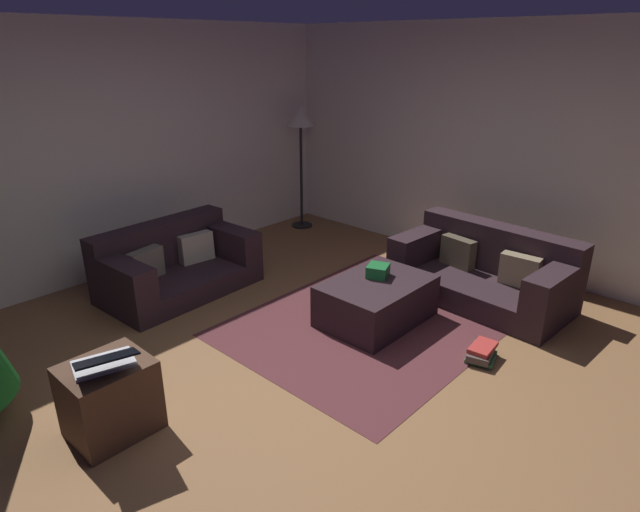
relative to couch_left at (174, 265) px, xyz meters
The scene contains 13 objects.
ground_plane 2.27m from the couch_left, 96.78° to the right, with size 6.40×6.40×0.00m, color brown.
rear_partition 1.39m from the couch_left, 106.48° to the left, with size 6.40×0.12×2.60m, color silver.
corner_partition 3.79m from the couch_left, 37.94° to the right, with size 0.12×6.40×2.60m, color silver.
couch_left is the anchor object (origin of this frame).
couch_right 3.11m from the couch_left, 50.68° to the right, with size 0.95×1.71×0.70m.
ottoman 2.10m from the couch_left, 65.83° to the right, with size 0.99×0.70×0.39m, color #2D1E23.
gift_box 2.09m from the couch_left, 62.84° to the right, with size 0.19×0.18×0.11m, color #19662D.
tv_remote 2.07m from the couch_left, 62.99° to the right, with size 0.05×0.16×0.02m, color black.
side_table 2.17m from the couch_left, 133.44° to the right, with size 0.52×0.44×0.50m, color #4C3323.
laptop 2.24m from the couch_left, 132.73° to the right, with size 0.45×0.48×0.18m.
book_stack 3.08m from the couch_left, 72.81° to the right, with size 0.33×0.28×0.13m.
corner_lamp 2.63m from the couch_left, 11.77° to the left, with size 0.36×0.36×1.61m.
area_rug 2.12m from the couch_left, 65.83° to the right, with size 2.60×2.00×0.01m, color #52272A.
Camera 1 is at (-2.39, -2.24, 2.35)m, focal length 29.95 mm.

